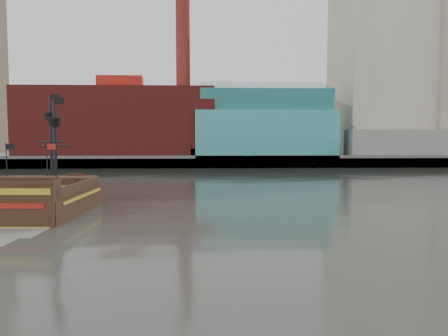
{
  "coord_description": "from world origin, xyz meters",
  "views": [
    {
      "loc": [
        -2.8,
        -27.55,
        6.8
      ],
      "look_at": [
        -1.27,
        9.52,
        4.0
      ],
      "focal_mm": 35.0,
      "sensor_mm": 36.0,
      "label": 1
    }
  ],
  "objects": [
    {
      "name": "ground",
      "position": [
        0.0,
        0.0,
        0.0
      ],
      "size": [
        400.0,
        400.0,
        0.0
      ],
      "primitive_type": "plane",
      "color": "#242722",
      "rests_on": "ground"
    },
    {
      "name": "pirate_ship",
      "position": [
        -15.96,
        10.33,
        1.01
      ],
      "size": [
        5.43,
        15.16,
        11.18
      ],
      "rotation": [
        0.0,
        0.0,
        -0.06
      ],
      "color": "black",
      "rests_on": "ground"
    },
    {
      "name": "seawall",
      "position": [
        0.0,
        62.5,
        1.3
      ],
      "size": [
        220.0,
        1.0,
        2.6
      ],
      "primitive_type": "cube",
      "color": "#4C4C49",
      "rests_on": "ground"
    },
    {
      "name": "skyline",
      "position": [
        5.21,
        84.56,
        24.55
      ],
      "size": [
        149.0,
        45.0,
        62.0
      ],
      "color": "brown",
      "rests_on": "promenade_far"
    },
    {
      "name": "promenade_far",
      "position": [
        0.0,
        92.0,
        1.0
      ],
      "size": [
        220.0,
        60.0,
        2.0
      ],
      "primitive_type": "cube",
      "color": "slate",
      "rests_on": "ground"
    }
  ]
}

